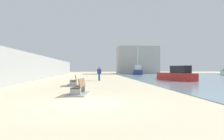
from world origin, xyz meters
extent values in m
plane|color=beige|center=(0.00, 18.00, 0.00)|extent=(120.00, 120.00, 0.00)
cube|color=gray|center=(-7.50, 18.00, 1.71)|extent=(0.80, 64.00, 3.43)
cube|color=gray|center=(-0.64, 2.02, 0.25)|extent=(0.62, 0.27, 0.50)
cube|color=gray|center=(-0.46, 3.41, 0.25)|extent=(0.62, 0.27, 0.50)
cube|color=brown|center=(-0.55, 2.71, 0.45)|extent=(0.70, 1.65, 0.06)
cube|color=brown|center=(-0.32, 2.68, 0.73)|extent=(0.36, 1.61, 0.50)
cube|color=gray|center=(-0.55, 2.71, 0.04)|extent=(1.36, 2.22, 0.08)
cube|color=gray|center=(-1.42, 7.83, 0.25)|extent=(0.62, 0.25, 0.50)
cube|color=gray|center=(-1.54, 9.23, 0.25)|extent=(0.62, 0.25, 0.50)
cube|color=brown|center=(-1.48, 8.53, 0.45)|extent=(0.64, 1.64, 0.06)
cube|color=brown|center=(-1.25, 8.55, 0.73)|extent=(0.30, 1.61, 0.50)
cube|color=gray|center=(-1.48, 8.53, 0.04)|extent=(1.28, 2.19, 0.08)
cylinder|color=teal|center=(1.00, 14.93, 0.44)|extent=(0.12, 0.12, 0.88)
cylinder|color=teal|center=(1.13, 14.93, 0.44)|extent=(0.12, 0.12, 0.88)
cube|color=navy|center=(1.06, 14.93, 1.19)|extent=(0.32, 0.19, 0.62)
sphere|color=brown|center=(1.06, 14.93, 1.65)|extent=(0.24, 0.24, 0.24)
cylinder|color=navy|center=(0.84, 14.93, 1.22)|extent=(0.09, 0.09, 0.56)
cylinder|color=navy|center=(1.28, 14.94, 1.22)|extent=(0.09, 0.09, 0.56)
cylinder|color=navy|center=(1.09, 16.20, 0.42)|extent=(0.12, 0.12, 0.85)
cylinder|color=navy|center=(1.01, 16.30, 0.42)|extent=(0.12, 0.12, 0.85)
cube|color=navy|center=(1.05, 16.25, 1.15)|extent=(0.34, 0.36, 0.60)
sphere|color=tan|center=(1.05, 16.25, 1.59)|extent=(0.23, 0.23, 0.23)
cylinder|color=navy|center=(1.19, 16.08, 1.18)|extent=(0.09, 0.09, 0.54)
cylinder|color=navy|center=(0.92, 16.43, 1.18)|extent=(0.09, 0.09, 0.54)
cube|color=red|center=(11.07, 14.91, 0.51)|extent=(2.92, 6.76, 0.94)
cube|color=black|center=(11.30, 13.94, 1.45)|extent=(1.66, 3.06, 0.95)
cube|color=navy|center=(11.54, 37.89, 0.63)|extent=(3.48, 6.54, 1.18)
cube|color=white|center=(11.34, 36.98, 1.79)|extent=(2.09, 3.00, 1.15)
cylinder|color=silver|center=(11.61, 38.19, 4.20)|extent=(0.12, 0.12, 5.97)
cube|color=#ADAAA3|center=(13.34, 46.00, 4.01)|extent=(12.00, 6.00, 8.02)
camera|label=1|loc=(0.40, -8.59, 1.59)|focal=29.72mm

